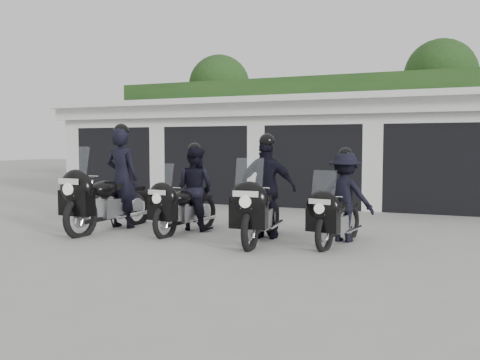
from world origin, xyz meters
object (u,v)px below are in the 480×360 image
at_px(police_bike_a, 111,186).
at_px(police_bike_d, 342,201).
at_px(police_bike_c, 264,194).
at_px(police_bike_b, 190,193).

relative_size(police_bike_a, police_bike_d, 1.30).
distance_m(police_bike_c, police_bike_d, 1.34).
xyz_separation_m(police_bike_b, police_bike_d, (2.95, -0.06, -0.03)).
xyz_separation_m(police_bike_c, police_bike_d, (1.31, 0.28, -0.10)).
xyz_separation_m(police_bike_a, police_bike_d, (4.46, 0.39, -0.14)).
bearing_deg(police_bike_b, police_bike_a, -156.68).
relative_size(police_bike_b, police_bike_c, 0.91).
xyz_separation_m(police_bike_a, police_bike_c, (3.15, 0.11, -0.04)).
relative_size(police_bike_a, police_bike_c, 1.12).
relative_size(police_bike_c, police_bike_d, 1.16).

